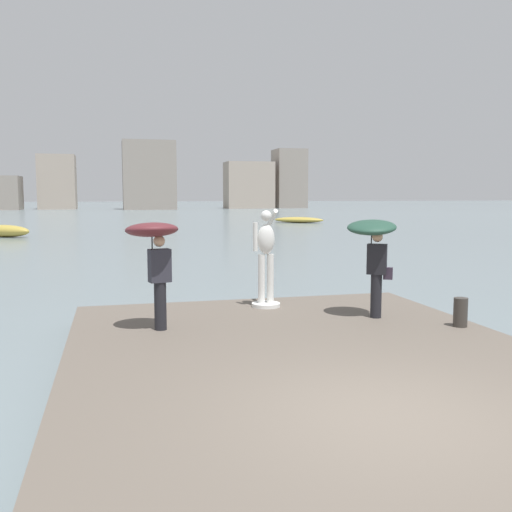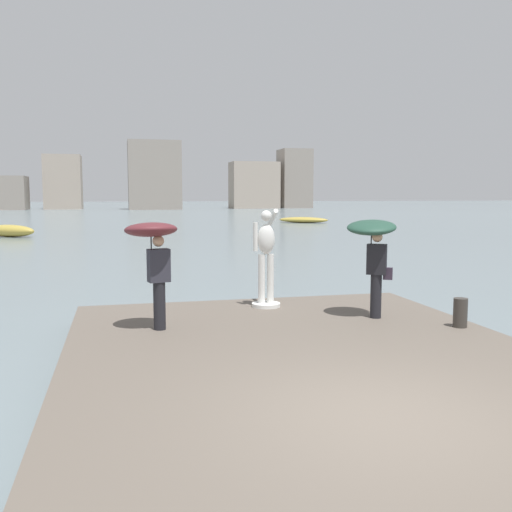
{
  "view_description": "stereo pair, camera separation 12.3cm",
  "coord_description": "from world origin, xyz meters",
  "px_view_note": "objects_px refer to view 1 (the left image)",
  "views": [
    {
      "loc": [
        -2.93,
        -5.58,
        2.85
      ],
      "look_at": [
        0.0,
        6.07,
        1.55
      ],
      "focal_mm": 39.73,
      "sensor_mm": 36.0,
      "label": 1
    },
    {
      "loc": [
        -2.81,
        -5.61,
        2.85
      ],
      "look_at": [
        0.0,
        6.07,
        1.55
      ],
      "focal_mm": 39.73,
      "sensor_mm": 36.0,
      "label": 2
    }
  ],
  "objects_px": {
    "onlooker_left": "(154,246)",
    "mooring_bollard": "(460,312)",
    "onlooker_right": "(373,242)",
    "boat_near": "(4,231)",
    "statue_white_figure": "(266,260)",
    "boat_far": "(299,220)"
  },
  "relations": [
    {
      "from": "boat_near",
      "to": "boat_far",
      "type": "relative_size",
      "value": 0.79
    },
    {
      "from": "onlooker_right",
      "to": "boat_near",
      "type": "distance_m",
      "value": 33.23
    },
    {
      "from": "onlooker_right",
      "to": "mooring_bollard",
      "type": "distance_m",
      "value": 2.11
    },
    {
      "from": "onlooker_right",
      "to": "boat_near",
      "type": "xyz_separation_m",
      "value": [
        -12.18,
        30.88,
        -1.51
      ]
    },
    {
      "from": "onlooker_right",
      "to": "boat_near",
      "type": "relative_size",
      "value": 0.5
    },
    {
      "from": "statue_white_figure",
      "to": "boat_near",
      "type": "height_order",
      "value": "statue_white_figure"
    },
    {
      "from": "onlooker_left",
      "to": "boat_near",
      "type": "bearing_deg",
      "value": 104.3
    },
    {
      "from": "boat_near",
      "to": "boat_far",
      "type": "height_order",
      "value": "boat_near"
    },
    {
      "from": "statue_white_figure",
      "to": "onlooker_right",
      "type": "xyz_separation_m",
      "value": [
        1.79,
        -1.56,
        0.49
      ]
    },
    {
      "from": "statue_white_figure",
      "to": "onlooker_right",
      "type": "bearing_deg",
      "value": -40.93
    },
    {
      "from": "onlooker_left",
      "to": "boat_near",
      "type": "relative_size",
      "value": 0.5
    },
    {
      "from": "onlooker_right",
      "to": "mooring_bollard",
      "type": "height_order",
      "value": "onlooker_right"
    },
    {
      "from": "statue_white_figure",
      "to": "onlooker_left",
      "type": "xyz_separation_m",
      "value": [
        -2.51,
        -1.6,
        0.51
      ]
    },
    {
      "from": "statue_white_figure",
      "to": "boat_far",
      "type": "bearing_deg",
      "value": 70.64
    },
    {
      "from": "onlooker_left",
      "to": "onlooker_right",
      "type": "relative_size",
      "value": 0.99
    },
    {
      "from": "onlooker_left",
      "to": "mooring_bollard",
      "type": "distance_m",
      "value": 5.79
    },
    {
      "from": "onlooker_left",
      "to": "statue_white_figure",
      "type": "bearing_deg",
      "value": 32.51
    },
    {
      "from": "boat_near",
      "to": "boat_far",
      "type": "xyz_separation_m",
      "value": [
        25.53,
        13.77,
        -0.12
      ]
    },
    {
      "from": "statue_white_figure",
      "to": "boat_near",
      "type": "distance_m",
      "value": 31.13
    },
    {
      "from": "mooring_bollard",
      "to": "boat_far",
      "type": "relative_size",
      "value": 0.11
    },
    {
      "from": "onlooker_right",
      "to": "mooring_bollard",
      "type": "xyz_separation_m",
      "value": [
        1.23,
        -1.17,
        -1.25
      ]
    },
    {
      "from": "statue_white_figure",
      "to": "boat_far",
      "type": "distance_m",
      "value": 45.69
    }
  ]
}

